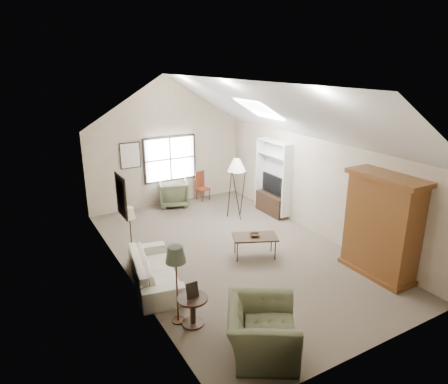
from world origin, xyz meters
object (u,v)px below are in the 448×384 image
armchair_near (262,330)px  armchair_far (174,193)px  armoire (382,226)px  sofa (154,270)px  side_chair (203,186)px  coffee_table (255,246)px  side_table (193,311)px

armchair_near → armchair_far: armchair_far is taller
armoire → sofa: 4.79m
sofa → armoire: bearing=-104.7°
armchair_far → side_chair: (1.04, 0.00, 0.07)m
armoire → coffee_table: 2.81m
armchair_near → armoire: bearing=-45.4°
armchair_near → side_chair: (2.48, 6.89, 0.07)m
side_chair → sofa: bearing=-140.7°
sofa → side_table: sofa is taller
coffee_table → side_chair: size_ratio=1.08×
coffee_table → armchair_near: bearing=-122.1°
armoire → coffee_table: (-1.85, 1.94, -0.84)m
sofa → side_table: (0.10, -1.60, -0.04)m
armchair_far → side_table: bearing=88.2°
armchair_far → coffee_table: size_ratio=0.87×
sofa → armchair_near: armchair_near is taller
armchair_near → side_table: armchair_near is taller
armoire → armchair_far: size_ratio=2.48×
sofa → side_table: size_ratio=3.99×
coffee_table → side_chair: (0.77, 4.16, 0.21)m
armoire → armchair_far: bearing=109.1°
armoire → side_chair: 6.23m
sofa → side_chair: size_ratio=2.25×
armchair_near → coffee_table: armchair_near is taller
armoire → armchair_near: armoire is taller
armchair_far → coffee_table: armchair_far is taller
side_chair → armchair_near: bearing=-122.6°
sofa → side_table: bearing=-166.3°
armchair_near → armchair_far: bearing=20.3°
side_table → armchair_far: bearing=70.1°
coffee_table → side_table: (-2.34, -1.56, 0.01)m
armoire → sofa: armoire is taller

